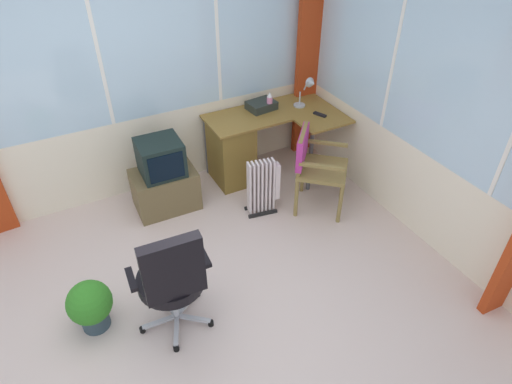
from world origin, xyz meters
TOP-DOWN VIEW (x-y plane):
  - ground at (0.00, 0.00)m, footprint 5.68×4.83m
  - north_window_panel at (0.00, 1.95)m, footprint 4.68×0.07m
  - east_window_panel at (2.37, 0.00)m, footprint 0.07×3.83m
  - curtain_corner at (2.24, 1.82)m, footprint 0.33×0.07m
  - desk at (1.21, 1.60)m, footprint 1.42×0.91m
  - desk_lamp at (2.06, 1.52)m, footprint 0.22×0.19m
  - tv_remote at (2.06, 1.28)m, footprint 0.10×0.16m
  - spray_bottle at (1.63, 1.64)m, footprint 0.06×0.06m
  - paper_tray at (1.57, 1.71)m, footprint 0.33×0.26m
  - wooden_armchair at (1.65, 0.80)m, footprint 0.68×0.68m
  - office_chair at (-0.10, -0.04)m, footprint 0.60×0.58m
  - tv_on_stand at (0.31, 1.47)m, footprint 0.65×0.45m
  - space_heater at (1.18, 0.93)m, footprint 0.36×0.22m
  - potted_plant at (-0.68, 0.28)m, footprint 0.34×0.34m

SIDE VIEW (x-z plane):
  - ground at x=0.00m, z-range -0.06..0.00m
  - potted_plant at x=-0.68m, z-range 0.02..0.47m
  - space_heater at x=1.18m, z-range 0.00..0.62m
  - tv_on_stand at x=0.31m, z-range -0.05..0.74m
  - desk at x=1.21m, z-range 0.04..0.78m
  - wooden_armchair at x=1.65m, z-range 0.13..1.00m
  - office_chair at x=-0.10m, z-range 0.07..1.08m
  - tv_remote at x=2.06m, z-range 0.74..0.77m
  - paper_tray at x=1.57m, z-range 0.74..0.83m
  - spray_bottle at x=1.63m, z-range 0.74..0.96m
  - desk_lamp at x=2.06m, z-range 0.79..1.13m
  - curtain_corner at x=2.24m, z-range 0.00..2.67m
  - east_window_panel at x=2.37m, z-range 0.00..2.77m
  - north_window_panel at x=0.00m, z-range 0.00..2.77m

